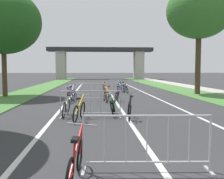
{
  "coord_description": "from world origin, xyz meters",
  "views": [
    {
      "loc": [
        -1.26,
        -1.59,
        1.85
      ],
      "look_at": [
        -0.41,
        10.62,
        0.93
      ],
      "focal_mm": 42.15,
      "sensor_mm": 36.0,
      "label": 1
    }
  ],
  "objects_px": {
    "bicycle_red_2": "(76,162)",
    "bicycle_teal_4": "(121,88)",
    "bicycle_white_6": "(73,94)",
    "bicycle_purple_11": "(117,95)",
    "crowd_barrier_second": "(90,104)",
    "crowd_barrier_fourth": "(124,86)",
    "bicycle_black_5": "(129,110)",
    "bicycle_orange_10": "(104,88)",
    "crowd_barrier_third": "(95,92)",
    "bicycle_silver_8": "(66,107)",
    "bicycle_yellow_7": "(79,111)",
    "tree_left_oak_mid": "(3,22)",
    "bicycle_blue_3": "(125,89)",
    "crowd_barrier_nearest": "(147,144)",
    "bicycle_purple_1": "(71,96)",
    "bicycle_orange_0": "(106,95)",
    "bicycle_green_9": "(113,106)",
    "tree_right_cypress_far": "(199,11)"
  },
  "relations": [
    {
      "from": "crowd_barrier_second",
      "to": "bicycle_silver_8",
      "type": "bearing_deg",
      "value": 154.98
    },
    {
      "from": "crowd_barrier_second",
      "to": "bicycle_green_9",
      "type": "xyz_separation_m",
      "value": [
        0.9,
        0.56,
        -0.15
      ]
    },
    {
      "from": "bicycle_white_6",
      "to": "bicycle_purple_11",
      "type": "xyz_separation_m",
      "value": [
        2.58,
        -1.07,
        0.02
      ]
    },
    {
      "from": "bicycle_black_5",
      "to": "bicycle_orange_10",
      "type": "xyz_separation_m",
      "value": [
        -0.47,
        11.73,
        0.01
      ]
    },
    {
      "from": "bicycle_green_9",
      "to": "tree_left_oak_mid",
      "type": "bearing_deg",
      "value": 138.53
    },
    {
      "from": "crowd_barrier_nearest",
      "to": "bicycle_orange_10",
      "type": "distance_m",
      "value": 16.82
    },
    {
      "from": "tree_right_cypress_far",
      "to": "bicycle_teal_4",
      "type": "xyz_separation_m",
      "value": [
        -5.47,
        2.46,
        -5.71
      ]
    },
    {
      "from": "bicycle_blue_3",
      "to": "crowd_barrier_fourth",
      "type": "bearing_deg",
      "value": -90.96
    },
    {
      "from": "bicycle_red_2",
      "to": "bicycle_yellow_7",
      "type": "relative_size",
      "value": 1.05
    },
    {
      "from": "crowd_barrier_third",
      "to": "bicycle_purple_1",
      "type": "distance_m",
      "value": 1.45
    },
    {
      "from": "crowd_barrier_second",
      "to": "tree_left_oak_mid",
      "type": "bearing_deg",
      "value": 125.96
    },
    {
      "from": "bicycle_purple_1",
      "to": "bicycle_white_6",
      "type": "bearing_deg",
      "value": -84.1
    },
    {
      "from": "bicycle_blue_3",
      "to": "bicycle_purple_11",
      "type": "bearing_deg",
      "value": 73.21
    },
    {
      "from": "bicycle_black_5",
      "to": "bicycle_white_6",
      "type": "relative_size",
      "value": 1.0
    },
    {
      "from": "bicycle_red_2",
      "to": "bicycle_purple_11",
      "type": "height_order",
      "value": "bicycle_purple_11"
    },
    {
      "from": "bicycle_black_5",
      "to": "bicycle_orange_10",
      "type": "distance_m",
      "value": 11.74
    },
    {
      "from": "crowd_barrier_nearest",
      "to": "bicycle_white_6",
      "type": "bearing_deg",
      "value": 100.89
    },
    {
      "from": "crowd_barrier_third",
      "to": "bicycle_white_6",
      "type": "relative_size",
      "value": 1.49
    },
    {
      "from": "crowd_barrier_third",
      "to": "bicycle_blue_3",
      "type": "bearing_deg",
      "value": 64.06
    },
    {
      "from": "bicycle_red_2",
      "to": "bicycle_black_5",
      "type": "height_order",
      "value": "bicycle_black_5"
    },
    {
      "from": "bicycle_white_6",
      "to": "tree_right_cypress_far",
      "type": "bearing_deg",
      "value": 25.01
    },
    {
      "from": "bicycle_black_5",
      "to": "bicycle_purple_11",
      "type": "relative_size",
      "value": 0.93
    },
    {
      "from": "tree_left_oak_mid",
      "to": "bicycle_blue_3",
      "type": "relative_size",
      "value": 4.17
    },
    {
      "from": "crowd_barrier_third",
      "to": "bicycle_orange_0",
      "type": "relative_size",
      "value": 1.35
    },
    {
      "from": "crowd_barrier_third",
      "to": "bicycle_orange_10",
      "type": "relative_size",
      "value": 1.45
    },
    {
      "from": "bicycle_orange_10",
      "to": "bicycle_purple_11",
      "type": "bearing_deg",
      "value": -92.12
    },
    {
      "from": "tree_right_cypress_far",
      "to": "crowd_barrier_second",
      "type": "relative_size",
      "value": 3.44
    },
    {
      "from": "crowd_barrier_fourth",
      "to": "bicycle_red_2",
      "type": "distance_m",
      "value": 17.03
    },
    {
      "from": "bicycle_red_2",
      "to": "bicycle_blue_3",
      "type": "xyz_separation_m",
      "value": [
        2.77,
        16.32,
        0.0
      ]
    },
    {
      "from": "crowd_barrier_fourth",
      "to": "bicycle_orange_10",
      "type": "distance_m",
      "value": 1.64
    },
    {
      "from": "bicycle_orange_0",
      "to": "bicycle_black_5",
      "type": "height_order",
      "value": "bicycle_orange_0"
    },
    {
      "from": "crowd_barrier_second",
      "to": "bicycle_red_2",
      "type": "relative_size",
      "value": 1.39
    },
    {
      "from": "crowd_barrier_second",
      "to": "bicycle_black_5",
      "type": "height_order",
      "value": "crowd_barrier_second"
    },
    {
      "from": "bicycle_black_5",
      "to": "bicycle_red_2",
      "type": "bearing_deg",
      "value": -101.41
    },
    {
      "from": "crowd_barrier_nearest",
      "to": "bicycle_purple_1",
      "type": "distance_m",
      "value": 10.61
    },
    {
      "from": "bicycle_black_5",
      "to": "bicycle_purple_11",
      "type": "distance_m",
      "value": 5.31
    },
    {
      "from": "bicycle_orange_10",
      "to": "bicycle_purple_11",
      "type": "relative_size",
      "value": 0.96
    },
    {
      "from": "bicycle_red_2",
      "to": "bicycle_teal_4",
      "type": "xyz_separation_m",
      "value": [
        2.49,
        17.2,
        0.02
      ]
    },
    {
      "from": "bicycle_yellow_7",
      "to": "tree_left_oak_mid",
      "type": "bearing_deg",
      "value": 134.29
    },
    {
      "from": "bicycle_silver_8",
      "to": "bicycle_green_9",
      "type": "height_order",
      "value": "bicycle_green_9"
    },
    {
      "from": "crowd_barrier_fourth",
      "to": "bicycle_black_5",
      "type": "xyz_separation_m",
      "value": [
        -1.11,
        -11.33,
        -0.16
      ]
    },
    {
      "from": "crowd_barrier_second",
      "to": "crowd_barrier_fourth",
      "type": "distance_m",
      "value": 11.24
    },
    {
      "from": "bicycle_yellow_7",
      "to": "bicycle_purple_11",
      "type": "height_order",
      "value": "bicycle_yellow_7"
    },
    {
      "from": "bicycle_purple_1",
      "to": "bicycle_blue_3",
      "type": "relative_size",
      "value": 1.03
    },
    {
      "from": "crowd_barrier_fourth",
      "to": "bicycle_purple_11",
      "type": "bearing_deg",
      "value": -100.44
    },
    {
      "from": "crowd_barrier_third",
      "to": "bicycle_orange_10",
      "type": "bearing_deg",
      "value": 82.16
    },
    {
      "from": "crowd_barrier_third",
      "to": "bicycle_teal_4",
      "type": "xyz_separation_m",
      "value": [
        2.14,
        5.87,
        -0.14
      ]
    },
    {
      "from": "bicycle_teal_4",
      "to": "bicycle_purple_11",
      "type": "distance_m",
      "value": 6.47
    },
    {
      "from": "crowd_barrier_second",
      "to": "bicycle_orange_0",
      "type": "bearing_deg",
      "value": 80.23
    },
    {
      "from": "crowd_barrier_second",
      "to": "bicycle_green_9",
      "type": "distance_m",
      "value": 1.06
    }
  ]
}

